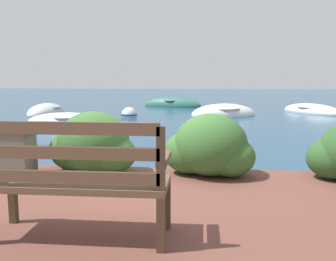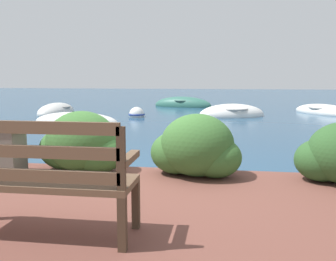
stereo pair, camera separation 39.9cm
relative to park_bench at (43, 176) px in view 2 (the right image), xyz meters
name	(u,v)px [view 2 (the right image)]	position (x,y,z in m)	size (l,w,h in m)	color
ground_plane	(145,183)	(0.30, 2.32, -0.70)	(80.00, 80.00, 0.00)	navy
park_bench	(43,176)	(0.00, 0.00, 0.00)	(1.39, 0.48, 0.93)	#433123
hedge_clump_left	(81,145)	(-0.48, 2.00, -0.14)	(1.17, 0.84, 0.80)	#38662D
hedge_clump_centre	(196,149)	(1.02, 1.98, -0.14)	(1.15, 0.83, 0.78)	#38662D
rowboat_nearest	(76,122)	(-3.18, 8.47, -0.65)	(2.87, 1.28, 0.63)	silver
rowboat_mid	(232,115)	(1.69, 11.30, -0.63)	(2.79, 2.12, 0.82)	silver
rowboat_far	(56,112)	(-5.18, 11.39, -0.64)	(1.14, 2.53, 0.75)	silver
rowboat_outer	(323,112)	(5.34, 12.97, -0.65)	(2.46, 3.04, 0.65)	silver
rowboat_distant	(183,105)	(-0.57, 15.48, -0.63)	(3.03, 1.62, 0.87)	#336B5B
mooring_buoy	(137,114)	(-1.73, 10.61, -0.61)	(0.60, 0.60, 0.55)	white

